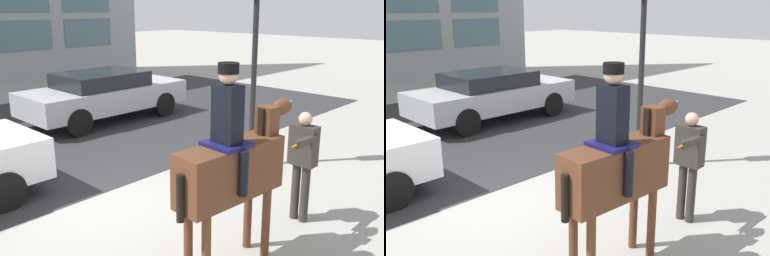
{
  "view_description": "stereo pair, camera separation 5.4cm",
  "coord_description": "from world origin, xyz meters",
  "views": [
    {
      "loc": [
        -3.82,
        -5.45,
        3.19
      ],
      "look_at": [
        0.31,
        -1.5,
        1.56
      ],
      "focal_mm": 40.0,
      "sensor_mm": 36.0,
      "label": 1
    },
    {
      "loc": [
        -3.79,
        -5.49,
        3.19
      ],
      "look_at": [
        0.31,
        -1.5,
        1.56
      ],
      "focal_mm": 40.0,
      "sensor_mm": 36.0,
      "label": 2
    }
  ],
  "objects": [
    {
      "name": "street_car_far_lane",
      "position": [
        3.2,
        4.76,
        0.77
      ],
      "size": [
        4.73,
        2.03,
        1.41
      ],
      "color": "#B7B7BC",
      "rests_on": "ground_plane"
    },
    {
      "name": "mounted_horse_lead",
      "position": [
        -0.03,
        -2.5,
        1.37
      ],
      "size": [
        1.97,
        0.65,
        2.6
      ],
      "rotation": [
        0.0,
        0.0,
        -0.07
      ],
      "color": "#59331E",
      "rests_on": "ground_plane"
    },
    {
      "name": "pedestrian_bystander",
      "position": [
        1.66,
        -2.5,
        1.01
      ],
      "size": [
        0.82,
        0.43,
        1.72
      ],
      "rotation": [
        0.0,
        0.0,
        -3.14
      ],
      "color": "#332D28",
      "rests_on": "ground_plane"
    },
    {
      "name": "ground_plane",
      "position": [
        0.0,
        0.0,
        0.0
      ],
      "size": [
        80.0,
        80.0,
        0.0
      ],
      "primitive_type": "plane",
      "color": "#9E9B93"
    },
    {
      "name": "traffic_light",
      "position": [
        3.1,
        -0.55,
        2.71
      ],
      "size": [
        0.24,
        0.29,
        4.04
      ],
      "color": "black",
      "rests_on": "ground_plane"
    }
  ]
}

